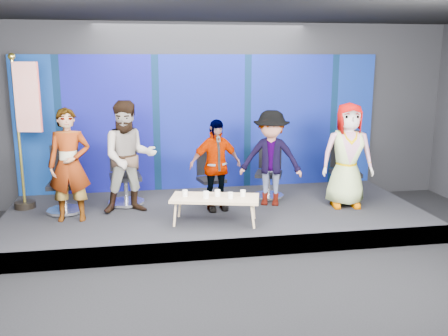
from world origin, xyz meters
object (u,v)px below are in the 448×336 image
Objects in this scene: chair_d at (269,179)px; panelist_c at (215,165)px; flag_stand at (25,129)px; mug_a at (185,193)px; panelist_a at (69,165)px; chair_e at (344,179)px; panelist_e at (347,155)px; panelist_d at (271,158)px; mug_b at (206,195)px; coffee_table at (215,199)px; chair_b at (125,183)px; chair_c at (211,185)px; mug_c at (218,193)px; mug_e at (243,193)px; chair_a at (65,191)px; mug_d at (230,195)px; panelist_b at (129,157)px.

panelist_c is at bearing -130.03° from chair_d.
mug_a is at bearing -10.18° from flag_stand.
panelist_a reaches higher than chair_e.
chair_e is 0.62× the size of panelist_e.
mug_b is (-1.26, -0.86, -0.36)m from panelist_d.
panelist_d is at bearing 36.17° from coffee_table.
chair_b is at bearing -175.64° from chair_e.
mug_c is at bearing -105.01° from chair_c.
mug_c reaches higher than mug_e.
coffee_table is at bearing -11.72° from panelist_a.
panelist_a is 2.36m from mug_c.
panelist_a is 2.76m from mug_e.
mug_c is at bearing -47.74° from chair_b.
mug_c is (2.44, -0.97, 0.11)m from chair_a.
mug_c is at bearing -108.17° from panelist_c.
chair_d is at bearing 14.72° from flag_stand.
mug_a is at bearing -130.12° from chair_c.
panelist_b is at bearing 148.78° from mug_d.
flag_stand is at bearing 157.36° from panelist_b.
panelist_d is 1.53m from chair_e.
coffee_table is 15.05× the size of mug_d.
panelist_c is at bearing -29.09° from chair_b.
panelist_c is at bearing 80.49° from coffee_table.
chair_c is 0.93× the size of chair_d.
chair_a is 0.73m from panelist_a.
panelist_b is 19.24× the size of mug_d.
chair_c is (1.50, -0.13, -0.06)m from chair_b.
mug_a is at bearing 170.50° from mug_c.
mug_d is at bearing -21.61° from chair_a.
chair_a is at bearing 154.81° from mug_b.
chair_a is 2.60m from coffee_table.
chair_c is 9.86× the size of mug_d.
panelist_b is at bearing -8.80° from chair_a.
panelist_b is 1.21× the size of panelist_c.
panelist_c is 0.79m from coffee_table.
chair_c is 9.70× the size of mug_e.
coffee_table is at bearing -149.98° from chair_e.
panelist_e is (3.79, -0.80, 0.52)m from chair_b.
mug_b is at bearing -53.77° from chair_b.
mug_a is at bearing 150.83° from mug_b.
mug_d is at bearing -19.86° from mug_a.
panelist_b is 1.85m from mug_d.
panelist_d reaches higher than chair_d.
flag_stand is at bearing 157.58° from mug_c.
chair_c is 9.22× the size of mug_c.
chair_a is 3.54m from panelist_d.
chair_c is at bearing -179.49° from panelist_d.
panelist_c is 15.70× the size of mug_e.
panelist_d is 0.92× the size of panelist_e.
mug_b is (-0.25, -1.23, 0.16)m from chair_c.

